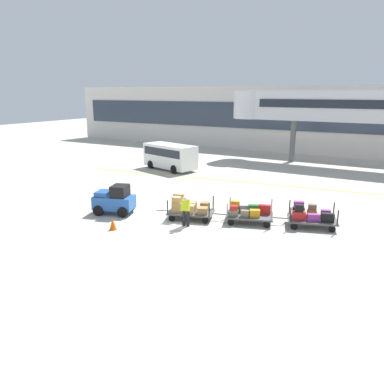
{
  "coord_description": "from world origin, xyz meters",
  "views": [
    {
      "loc": [
        10.44,
        -15.53,
        6.37
      ],
      "look_at": [
        0.53,
        1.69,
        1.17
      ],
      "focal_mm": 36.02,
      "sensor_mm": 36.0,
      "label": 1
    }
  ],
  "objects_px": {
    "shuttle_van": "(170,155)",
    "safety_cone_near": "(113,224)",
    "baggage_cart_lead": "(189,208)",
    "baggage_cart_middle": "(249,212)",
    "baggage_cart_tail": "(310,216)",
    "baggage_tug": "(115,200)",
    "baggage_handler": "(186,209)"
  },
  "relations": [
    {
      "from": "baggage_cart_middle",
      "to": "baggage_cart_tail",
      "type": "bearing_deg",
      "value": 17.47
    },
    {
      "from": "baggage_tug",
      "to": "baggage_cart_tail",
      "type": "bearing_deg",
      "value": 18.21
    },
    {
      "from": "baggage_tug",
      "to": "shuttle_van",
      "type": "distance_m",
      "value": 12.37
    },
    {
      "from": "baggage_tug",
      "to": "baggage_cart_lead",
      "type": "xyz_separation_m",
      "value": [
        3.89,
        1.26,
        -0.19
      ]
    },
    {
      "from": "baggage_handler",
      "to": "safety_cone_near",
      "type": "height_order",
      "value": "baggage_handler"
    },
    {
      "from": "baggage_handler",
      "to": "baggage_cart_tail",
      "type": "bearing_deg",
      "value": 29.99
    },
    {
      "from": "baggage_cart_tail",
      "to": "baggage_handler",
      "type": "xyz_separation_m",
      "value": [
        -5.23,
        -3.02,
        0.31
      ]
    },
    {
      "from": "baggage_cart_lead",
      "to": "safety_cone_near",
      "type": "xyz_separation_m",
      "value": [
        -2.31,
        -3.23,
        -0.29
      ]
    },
    {
      "from": "baggage_cart_lead",
      "to": "safety_cone_near",
      "type": "relative_size",
      "value": 5.59
    },
    {
      "from": "shuttle_van",
      "to": "safety_cone_near",
      "type": "distance_m",
      "value": 14.79
    },
    {
      "from": "baggage_tug",
      "to": "baggage_handler",
      "type": "relative_size",
      "value": 1.5
    },
    {
      "from": "baggage_cart_middle",
      "to": "baggage_cart_tail",
      "type": "relative_size",
      "value": 1.0
    },
    {
      "from": "baggage_cart_middle",
      "to": "safety_cone_near",
      "type": "relative_size",
      "value": 5.59
    },
    {
      "from": "baggage_cart_lead",
      "to": "shuttle_van",
      "type": "distance_m",
      "value": 13.12
    },
    {
      "from": "baggage_cart_tail",
      "to": "shuttle_van",
      "type": "height_order",
      "value": "shuttle_van"
    },
    {
      "from": "baggage_cart_tail",
      "to": "safety_cone_near",
      "type": "relative_size",
      "value": 5.59
    },
    {
      "from": "baggage_cart_middle",
      "to": "shuttle_van",
      "type": "xyz_separation_m",
      "value": [
        -10.8,
        9.42,
        0.72
      ]
    },
    {
      "from": "shuttle_van",
      "to": "baggage_handler",
      "type": "bearing_deg",
      "value": -53.96
    },
    {
      "from": "baggage_tug",
      "to": "baggage_cart_lead",
      "type": "distance_m",
      "value": 4.09
    },
    {
      "from": "shuttle_van",
      "to": "safety_cone_near",
      "type": "xyz_separation_m",
      "value": [
        5.64,
        -13.64,
        -0.96
      ]
    },
    {
      "from": "baggage_cart_lead",
      "to": "baggage_handler",
      "type": "relative_size",
      "value": 1.97
    },
    {
      "from": "baggage_tug",
      "to": "baggage_cart_tail",
      "type": "height_order",
      "value": "baggage_tug"
    },
    {
      "from": "baggage_tug",
      "to": "baggage_cart_middle",
      "type": "bearing_deg",
      "value": 18.52
    },
    {
      "from": "baggage_handler",
      "to": "shuttle_van",
      "type": "xyz_separation_m",
      "value": [
        -8.4,
        11.55,
        0.37
      ]
    },
    {
      "from": "baggage_cart_lead",
      "to": "baggage_handler",
      "type": "distance_m",
      "value": 1.25
    },
    {
      "from": "baggage_handler",
      "to": "baggage_cart_lead",
      "type": "bearing_deg",
      "value": 111.76
    },
    {
      "from": "baggage_cart_middle",
      "to": "shuttle_van",
      "type": "bearing_deg",
      "value": 138.91
    },
    {
      "from": "baggage_cart_middle",
      "to": "baggage_cart_lead",
      "type": "bearing_deg",
      "value": -160.67
    },
    {
      "from": "baggage_cart_lead",
      "to": "shuttle_van",
      "type": "xyz_separation_m",
      "value": [
        -7.95,
        10.42,
        0.67
      ]
    },
    {
      "from": "baggage_cart_lead",
      "to": "baggage_cart_middle",
      "type": "bearing_deg",
      "value": 19.33
    },
    {
      "from": "baggage_cart_tail",
      "to": "baggage_handler",
      "type": "distance_m",
      "value": 6.04
    },
    {
      "from": "baggage_cart_lead",
      "to": "baggage_cart_middle",
      "type": "height_order",
      "value": "baggage_cart_lead"
    }
  ]
}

